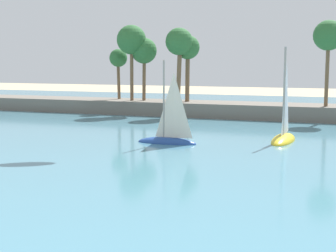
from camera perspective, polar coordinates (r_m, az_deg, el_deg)
sea at (r=55.06m, az=11.72°, el=0.35°), size 220.00×88.69×0.06m
palm_headland at (r=58.56m, az=15.92°, el=3.73°), size 115.15×6.79×11.82m
sailboat_mid_bay at (r=42.58m, az=13.44°, el=-0.67°), size 2.07×5.97×8.53m
sailboat_toward_headland at (r=40.15m, az=0.01°, el=-1.10°), size 5.10×1.62×7.36m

